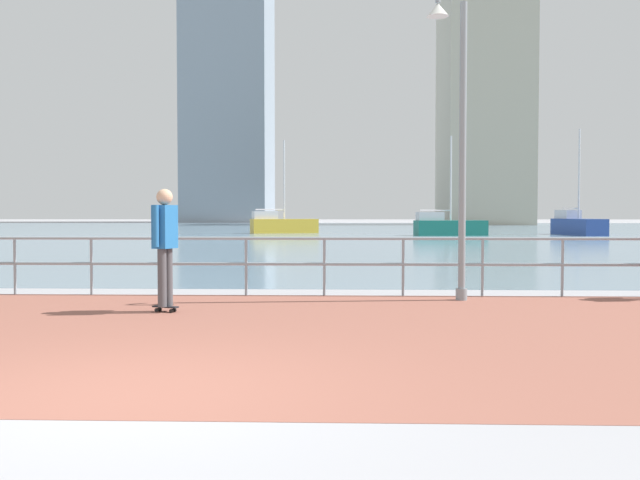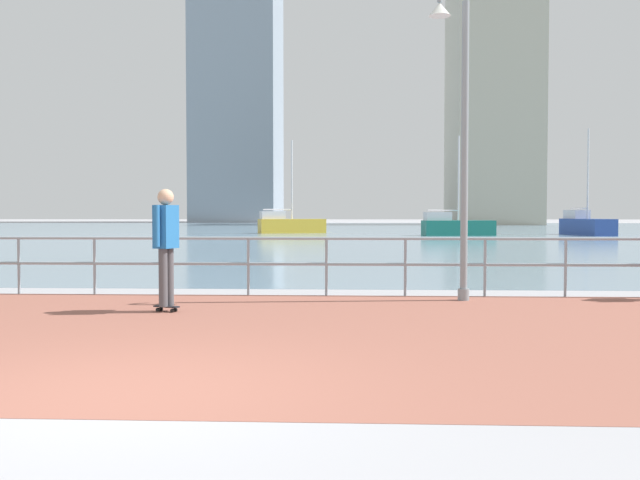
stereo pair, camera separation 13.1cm
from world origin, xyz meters
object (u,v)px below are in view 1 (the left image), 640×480
lamppost (455,116)px  sailboat_ivory (282,224)px  skateboarder (165,238)px  sailboat_yellow (448,226)px  sailboat_blue (577,225)px

lamppost → sailboat_ivory: bearing=99.1°
skateboarder → sailboat_yellow: sailboat_yellow is taller
sailboat_blue → sailboat_yellow: sailboat_blue is taller
lamppost → sailboat_yellow: sailboat_yellow is taller
sailboat_yellow → sailboat_ivory: sailboat_ivory is taller
skateboarder → sailboat_yellow: size_ratio=0.29×
lamppost → sailboat_blue: bearing=69.1°
skateboarder → sailboat_yellow: bearing=75.2°
sailboat_ivory → skateboarder: bearing=-87.5°
sailboat_blue → sailboat_yellow: 9.02m
skateboarder → sailboat_yellow: 36.73m
sailboat_ivory → lamppost: bearing=-80.9°
lamppost → skateboarder: lamppost is taller
sailboat_blue → skateboarder: bearing=-116.0°
sailboat_yellow → sailboat_ivory: bearing=155.7°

